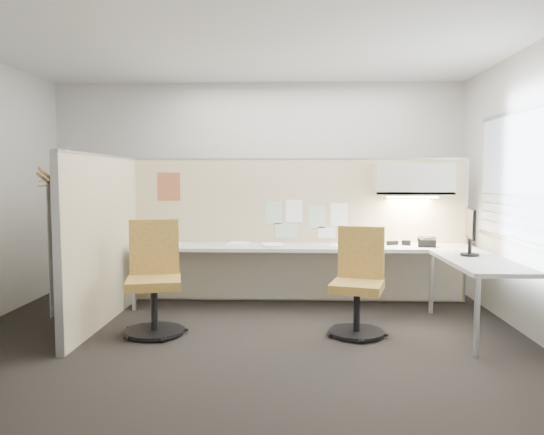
{
  "coord_description": "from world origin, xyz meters",
  "views": [
    {
      "loc": [
        0.47,
        -4.94,
        1.54
      ],
      "look_at": [
        0.26,
        0.8,
        1.1
      ],
      "focal_mm": 35.0,
      "sensor_mm": 36.0,
      "label": 1
    }
  ],
  "objects_px": {
    "monitor": "(470,229)",
    "chair_left": "(154,281)",
    "desk": "(331,258)",
    "chair_right": "(358,285)",
    "phone": "(426,242)"
  },
  "relations": [
    {
      "from": "monitor",
      "to": "chair_left",
      "type": "bearing_deg",
      "value": 105.73
    },
    {
      "from": "desk",
      "to": "chair_right",
      "type": "bearing_deg",
      "value": -77.95
    },
    {
      "from": "chair_right",
      "to": "chair_left",
      "type": "bearing_deg",
      "value": -162.85
    },
    {
      "from": "chair_left",
      "to": "monitor",
      "type": "relative_size",
      "value": 2.29
    },
    {
      "from": "desk",
      "to": "chair_right",
      "type": "height_order",
      "value": "chair_right"
    },
    {
      "from": "desk",
      "to": "monitor",
      "type": "bearing_deg",
      "value": -23.72
    },
    {
      "from": "phone",
      "to": "desk",
      "type": "bearing_deg",
      "value": -162.04
    },
    {
      "from": "chair_left",
      "to": "chair_right",
      "type": "height_order",
      "value": "chair_left"
    },
    {
      "from": "desk",
      "to": "phone",
      "type": "bearing_deg",
      "value": 6.01
    },
    {
      "from": "chair_left",
      "to": "phone",
      "type": "distance_m",
      "value": 3.13
    },
    {
      "from": "monitor",
      "to": "phone",
      "type": "bearing_deg",
      "value": 29.33
    },
    {
      "from": "chair_left",
      "to": "monitor",
      "type": "bearing_deg",
      "value": -5.99
    },
    {
      "from": "chair_left",
      "to": "monitor",
      "type": "distance_m",
      "value": 3.24
    },
    {
      "from": "desk",
      "to": "phone",
      "type": "relative_size",
      "value": 16.47
    },
    {
      "from": "chair_left",
      "to": "chair_right",
      "type": "bearing_deg",
      "value": -11.11
    }
  ]
}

